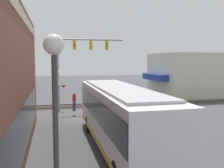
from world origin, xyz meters
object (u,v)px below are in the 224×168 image
parked_car_white (91,86)px  crossing_signal (59,86)px  streetlamp (56,134)px  pedestrian_at_crossing (74,101)px  city_bus (119,115)px  parked_car_grey (121,91)px  pedestrian_near_bus (153,127)px

parked_car_white → crossing_signal: bearing=160.3°
streetlamp → pedestrian_at_crossing: streetlamp is taller
city_bus → pedestrian_at_crossing: size_ratio=6.88×
parked_car_white → pedestrian_at_crossing: pedestrian_at_crossing is taller
crossing_signal → parked_car_white: crossing_signal is taller
crossing_signal → pedestrian_at_crossing: 2.04m
city_bus → crossing_signal: crossing_signal is taller
streetlamp → parked_car_grey: size_ratio=1.19×
parked_car_grey → streetlamp: bearing=161.4°
pedestrian_at_crossing → streetlamp: bearing=173.9°
city_bus → pedestrian_near_bus: 2.51m
city_bus → parked_car_white: size_ratio=2.54×
pedestrian_at_crossing → pedestrian_near_bus: 11.55m
parked_car_grey → pedestrian_at_crossing: (-7.36, 6.78, 0.19)m
parked_car_white → streetlamp: bearing=170.0°
streetlamp → parked_car_white: size_ratio=1.16×
crossing_signal → parked_car_white: 16.17m
parked_car_grey → city_bus: bearing=164.1°
parked_car_grey → parked_car_white: bearing=19.7°
crossing_signal → streetlamp: 18.87m
crossing_signal → streetlamp: size_ratio=0.72×
crossing_signal → pedestrian_near_bus: bearing=-155.3°
city_bus → parked_car_white: city_bus is taller
city_bus → pedestrian_near_bus: city_bus is taller
crossing_signal → parked_car_grey: 11.15m
pedestrian_near_bus → crossing_signal: bearing=24.7°
city_bus → parked_car_white: (26.74, -2.60, -1.19)m
city_bus → parked_car_grey: city_bus is taller
parked_car_grey → pedestrian_near_bus: pedestrian_near_bus is taller
streetlamp → city_bus: bearing=-25.2°
parked_car_grey → pedestrian_at_crossing: size_ratio=2.64×
city_bus → streetlamp: 8.12m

